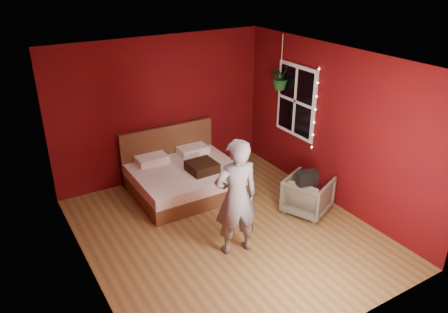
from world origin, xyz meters
TOP-DOWN VIEW (x-y plane):
  - floor at (0.00, 0.00)m, footprint 4.50×4.50m
  - room_walls at (0.00, 0.00)m, footprint 4.04×4.54m
  - window at (1.97, 0.90)m, footprint 0.05×0.97m
  - fairy_lights at (1.94, 0.37)m, footprint 0.04×0.04m
  - bed at (0.04, 1.52)m, footprint 1.81×1.54m
  - person at (-0.12, -0.44)m, footprint 0.69×0.51m
  - armchair at (1.42, -0.19)m, footprint 0.90×0.89m
  - handbag at (1.24, -0.32)m, footprint 0.34×0.22m
  - throw_pillow at (0.24, 1.20)m, footprint 0.47×0.47m
  - hanging_plant at (1.88, 1.25)m, footprint 0.42×0.37m

SIDE VIEW (x-z plane):
  - floor at x=0.00m, z-range 0.00..0.00m
  - bed at x=0.04m, z-range -0.24..0.76m
  - armchair at x=1.42m, z-range 0.00..0.62m
  - throw_pillow at x=0.24m, z-range 0.45..0.62m
  - handbag at x=1.24m, z-range 0.62..0.84m
  - person at x=-0.12m, z-range 0.00..1.71m
  - fairy_lights at x=1.94m, z-range 0.77..2.22m
  - window at x=1.97m, z-range 0.87..2.14m
  - room_walls at x=0.00m, z-range 0.37..2.99m
  - hanging_plant at x=1.88m, z-range 1.38..2.34m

